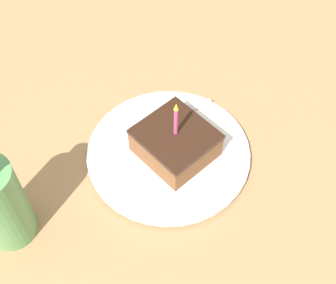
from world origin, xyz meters
The scene contains 4 objects.
ground_plane centered at (0.00, 0.00, -0.02)m, with size 2.40×2.40×0.04m.
plate centered at (0.00, -0.03, 0.01)m, with size 0.28×0.28×0.02m.
cake_slice centered at (-0.01, -0.02, 0.04)m, with size 0.11×0.12×0.12m.
fork centered at (-0.03, -0.09, 0.02)m, with size 0.19×0.08×0.00m.
Camera 1 is at (0.32, 0.32, 0.67)m, focal length 50.00 mm.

